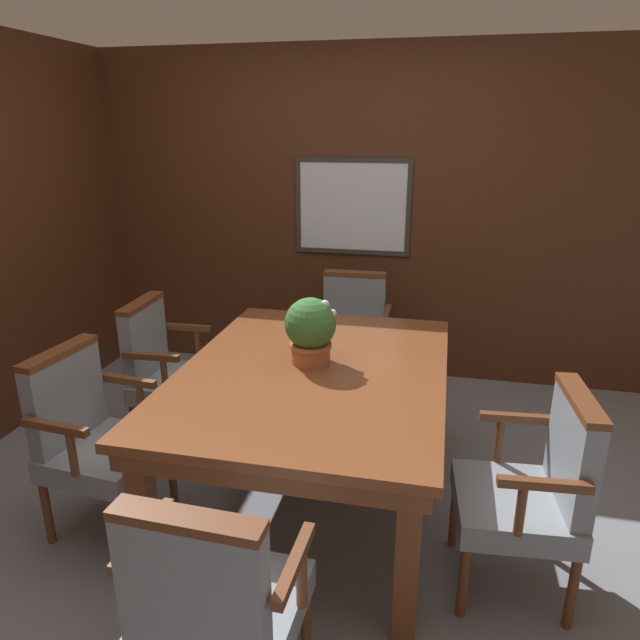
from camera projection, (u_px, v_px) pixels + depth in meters
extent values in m
plane|color=gray|center=(275.00, 509.00, 2.96)|extent=(14.00, 14.00, 0.00)
cube|color=#4C2816|center=(344.00, 217.00, 4.34)|extent=(7.20, 0.06, 2.45)
cube|color=white|center=(353.00, 207.00, 4.26)|extent=(0.80, 0.01, 0.64)
cube|color=#38332D|center=(353.00, 160.00, 4.15)|extent=(0.87, 0.02, 0.04)
cube|color=#38332D|center=(352.00, 252.00, 4.36)|extent=(0.87, 0.02, 0.03)
cube|color=#38332D|center=(298.00, 205.00, 4.34)|extent=(0.04, 0.02, 0.64)
cube|color=#38332D|center=(409.00, 209.00, 4.17)|extent=(0.04, 0.02, 0.64)
cube|color=brown|center=(145.00, 519.00, 2.33)|extent=(0.09, 0.09, 0.71)
cube|color=brown|center=(407.00, 560.00, 2.11)|extent=(0.09, 0.09, 0.71)
cube|color=brown|center=(261.00, 372.00, 3.74)|extent=(0.09, 0.09, 0.71)
cube|color=brown|center=(426.00, 387.00, 3.52)|extent=(0.09, 0.09, 0.71)
cube|color=brown|center=(313.00, 385.00, 2.83)|extent=(1.22, 1.67, 0.09)
cube|color=brown|center=(313.00, 372.00, 2.80)|extent=(1.28, 1.73, 0.04)
cylinder|color=brown|center=(315.00, 389.00, 3.92)|extent=(0.04, 0.04, 0.34)
cylinder|color=brown|center=(375.00, 394.00, 3.84)|extent=(0.04, 0.04, 0.34)
cylinder|color=brown|center=(326.00, 366.00, 4.31)|extent=(0.04, 0.04, 0.34)
cylinder|color=brown|center=(381.00, 370.00, 4.23)|extent=(0.04, 0.04, 0.34)
cube|color=gray|center=(350.00, 350.00, 4.00)|extent=(0.49, 0.48, 0.11)
cube|color=gray|center=(354.00, 305.00, 4.10)|extent=(0.44, 0.09, 0.43)
cube|color=brown|center=(355.00, 274.00, 4.02)|extent=(0.44, 0.10, 0.03)
cylinder|color=brown|center=(314.00, 327.00, 3.96)|extent=(0.04, 0.04, 0.22)
cube|color=brown|center=(316.00, 309.00, 3.99)|extent=(0.04, 0.33, 0.04)
cylinder|color=brown|center=(385.00, 332.00, 3.87)|extent=(0.04, 0.04, 0.22)
cube|color=brown|center=(387.00, 313.00, 3.90)|extent=(0.04, 0.33, 0.04)
cylinder|color=brown|center=(454.00, 514.00, 2.65)|extent=(0.04, 0.04, 0.34)
cylinder|color=brown|center=(463.00, 581.00, 2.26)|extent=(0.04, 0.04, 0.34)
cylinder|color=brown|center=(547.00, 522.00, 2.60)|extent=(0.04, 0.04, 0.34)
cylinder|color=brown|center=(572.00, 592.00, 2.21)|extent=(0.04, 0.04, 0.34)
cube|color=gray|center=(513.00, 506.00, 2.36)|extent=(0.51, 0.51, 0.11)
cube|color=gray|center=(573.00, 452.00, 2.25)|extent=(0.12, 0.44, 0.43)
cube|color=brown|center=(581.00, 399.00, 2.17)|extent=(0.12, 0.44, 0.03)
cylinder|color=brown|center=(499.00, 439.00, 2.54)|extent=(0.04, 0.04, 0.22)
cube|color=brown|center=(519.00, 418.00, 2.50)|extent=(0.33, 0.06, 0.04)
cylinder|color=brown|center=(521.00, 509.00, 2.08)|extent=(0.04, 0.04, 0.22)
cube|color=brown|center=(545.00, 485.00, 2.03)|extent=(0.33, 0.06, 0.04)
cylinder|color=brown|center=(201.00, 436.00, 3.32)|extent=(0.04, 0.04, 0.34)
cylinder|color=brown|center=(224.00, 404.00, 3.71)|extent=(0.04, 0.04, 0.34)
cylinder|color=brown|center=(135.00, 430.00, 3.39)|extent=(0.04, 0.04, 0.34)
cylinder|color=brown|center=(165.00, 399.00, 3.78)|extent=(0.04, 0.04, 0.34)
cube|color=gray|center=(179.00, 384.00, 3.48)|extent=(0.49, 0.50, 0.11)
cube|color=gray|center=(144.00, 340.00, 3.42)|extent=(0.10, 0.44, 0.43)
cube|color=brown|center=(140.00, 303.00, 3.35)|extent=(0.11, 0.44, 0.03)
cylinder|color=brown|center=(165.00, 376.00, 3.19)|extent=(0.04, 0.04, 0.22)
cube|color=brown|center=(151.00, 357.00, 3.17)|extent=(0.33, 0.05, 0.04)
cylinder|color=brown|center=(198.00, 344.00, 3.65)|extent=(0.04, 0.04, 0.22)
cube|color=brown|center=(186.00, 327.00, 3.63)|extent=(0.33, 0.05, 0.04)
cylinder|color=brown|center=(306.00, 626.00, 2.06)|extent=(0.04, 0.04, 0.34)
cylinder|color=brown|center=(200.00, 603.00, 2.16)|extent=(0.04, 0.04, 0.34)
cube|color=gray|center=(226.00, 611.00, 1.85)|extent=(0.49, 0.49, 0.11)
cube|color=gray|center=(192.00, 590.00, 1.58)|extent=(0.44, 0.10, 0.43)
cube|color=brown|center=(186.00, 520.00, 1.50)|extent=(0.44, 0.10, 0.03)
cylinder|color=brown|center=(302.00, 576.00, 1.77)|extent=(0.04, 0.04, 0.22)
cube|color=brown|center=(294.00, 563.00, 1.67)|extent=(0.05, 0.33, 0.04)
cylinder|color=brown|center=(158.00, 548.00, 1.89)|extent=(0.04, 0.04, 0.22)
cube|color=brown|center=(144.00, 534.00, 1.78)|extent=(0.05, 0.33, 0.04)
cylinder|color=brown|center=(122.00, 530.00, 2.55)|extent=(0.04, 0.04, 0.34)
cylinder|color=brown|center=(173.00, 479.00, 2.92)|extent=(0.04, 0.04, 0.34)
cylinder|color=brown|center=(47.00, 512.00, 2.67)|extent=(0.04, 0.04, 0.34)
cylinder|color=brown|center=(105.00, 465.00, 3.04)|extent=(0.04, 0.04, 0.34)
cube|color=gray|center=(107.00, 455.00, 2.72)|extent=(0.52, 0.52, 0.11)
cube|color=gray|center=(66.00, 398.00, 2.69)|extent=(0.12, 0.44, 0.43)
cube|color=brown|center=(58.00, 353.00, 2.62)|extent=(0.13, 0.44, 0.03)
cylinder|color=brown|center=(72.00, 453.00, 2.44)|extent=(0.04, 0.04, 0.22)
cube|color=brown|center=(55.00, 427.00, 2.42)|extent=(0.33, 0.07, 0.04)
cylinder|color=brown|center=(141.00, 402.00, 2.88)|extent=(0.04, 0.04, 0.22)
cube|color=brown|center=(127.00, 380.00, 2.87)|extent=(0.33, 0.07, 0.04)
cylinder|color=#B2603D|center=(311.00, 353.00, 2.85)|extent=(0.19, 0.19, 0.10)
cylinder|color=#B2603D|center=(311.00, 345.00, 2.84)|extent=(0.21, 0.21, 0.02)
sphere|color=#387033|center=(310.00, 323.00, 2.80)|extent=(0.26, 0.26, 0.26)
sphere|color=silver|center=(332.00, 314.00, 2.84)|extent=(0.04, 0.04, 0.04)
sphere|color=silver|center=(325.00, 305.00, 2.85)|extent=(0.04, 0.04, 0.04)
sphere|color=silver|center=(333.00, 313.00, 2.78)|extent=(0.04, 0.04, 0.04)
sphere|color=silver|center=(325.00, 304.00, 2.77)|extent=(0.04, 0.04, 0.04)
sphere|color=silver|center=(319.00, 314.00, 2.91)|extent=(0.05, 0.05, 0.05)
sphere|color=silver|center=(316.00, 304.00, 2.87)|extent=(0.05, 0.05, 0.05)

